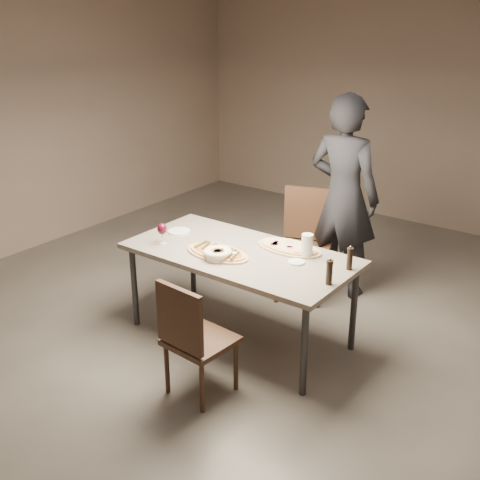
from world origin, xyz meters
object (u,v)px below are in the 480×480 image
Objects in this scene: carafe at (307,246)px; diner at (343,197)px; chair_near at (192,335)px; bread_basket at (218,253)px; chair_far at (305,237)px; ham_pizza at (289,247)px; pepper_mill_left at (350,258)px; zucchini_pizza at (218,252)px; dining_table at (240,259)px.

carafe is 0.10× the size of diner.
diner is at bearing 93.81° from chair_near.
chair_far reaches higher than bread_basket.
ham_pizza is at bearing 56.42° from bread_basket.
pepper_mill_left is at bearing 25.74° from bread_basket.
chair_near is (0.33, -0.70, -0.28)m from zucchini_pizza.
chair_far is 0.53× the size of diner.
chair_far is 0.50m from diner.
pepper_mill_left reaches higher than zucchini_pizza.
carafe reaches higher than chair_near.
pepper_mill_left is at bearing -2.01° from carafe.
zucchini_pizza is at bearing -147.49° from carafe.
bread_basket is 0.12× the size of diner.
diner is (-0.60, 1.03, 0.09)m from pepper_mill_left.
bread_basket is (0.06, -0.07, 0.03)m from zucchini_pizza.
dining_table is at bearing -165.60° from pepper_mill_left.
pepper_mill_left is 1.01× the size of carafe.
zucchini_pizza is at bearing 65.33° from chair_far.
ham_pizza is (0.38, 0.42, -0.00)m from zucchini_pizza.
diner reaches higher than carafe.
zucchini_pizza is at bearing -127.93° from dining_table.
chair_near is 2.13m from diner.
pepper_mill_left is 1.19m from chair_far.
bread_basket reaches higher than zucchini_pizza.
chair_near is (0.22, -0.84, -0.20)m from dining_table.
chair_near reaches higher than ham_pizza.
dining_table is 1.02m from chair_far.
dining_table is at bearing 79.58° from diner.
carafe is at bearing 8.40° from zucchini_pizza.
chair_far is (-0.23, 1.85, 0.06)m from chair_near.
pepper_mill_left reaches higher than bread_basket.
chair_far is (-0.84, 0.80, -0.28)m from pepper_mill_left.
bread_basket reaches higher than dining_table.
bread_basket is at bearing 79.11° from diner.
chair_far reaches higher than dining_table.
bread_basket is 0.25× the size of chair_near.
diner is at bearing -156.18° from chair_far.
ham_pizza is 0.56× the size of chair_far.
ham_pizza is at bearing 91.53° from chair_near.
ham_pizza is at bearing 92.61° from diner.
pepper_mill_left is 1.26m from chair_near.
chair_far is (-0.28, 0.73, -0.21)m from ham_pizza.
zucchini_pizza is 0.10m from bread_basket.
carafe is at bearing 40.20° from bread_basket.
bread_basket is 0.98m from pepper_mill_left.
bread_basket is at bearing 117.85° from chair_near.
zucchini_pizza is 1.01m from pepper_mill_left.
ham_pizza is 0.98m from diner.
dining_table is 9.73× the size of pepper_mill_left.
chair_far is at bearing 60.88° from zucchini_pizza.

